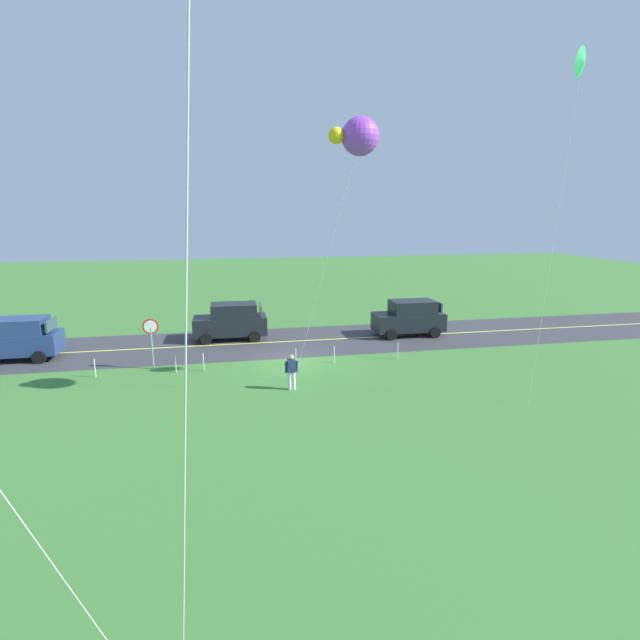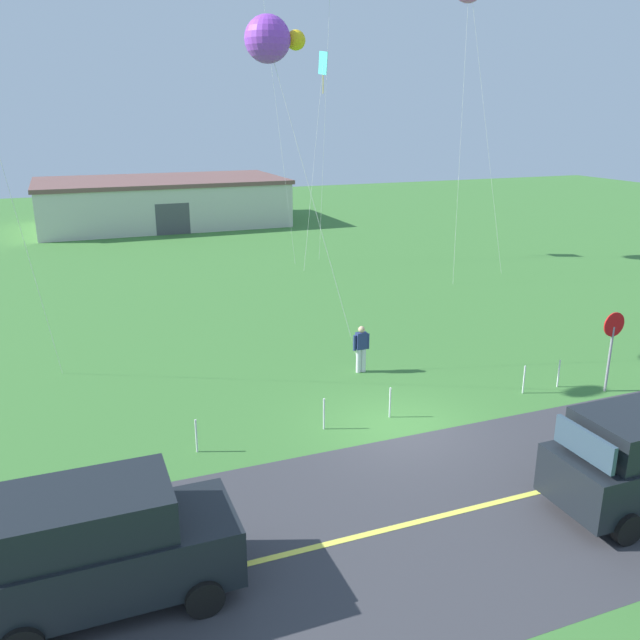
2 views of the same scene
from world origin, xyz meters
TOP-DOWN VIEW (x-y plane):
  - ground_plane at (0.00, 0.00)m, footprint 120.00×120.00m
  - asphalt_road at (0.00, -4.00)m, footprint 120.00×7.00m
  - road_centre_stripe at (0.00, -4.00)m, footprint 120.00×0.16m
  - car_parked_west_near at (-7.98, -4.07)m, footprint 4.40×2.12m
  - stop_sign at (7.09, -0.10)m, footprint 0.76×0.08m
  - person_adult_near at (0.69, 4.12)m, footprint 0.58×0.22m
  - kite_red_low at (-1.64, 6.07)m, footprint 3.10×2.66m
  - kite_yellow_high at (6.31, 21.79)m, footprint 2.46×3.67m
  - warehouse_distant at (-0.80, 37.70)m, footprint 18.36×10.20m
  - fence_post_0 at (-5.48, 0.70)m, footprint 0.05×0.05m
  - fence_post_1 at (-2.00, 0.70)m, footprint 0.05×0.05m
  - fence_post_2 at (0.01, 0.70)m, footprint 0.05×0.05m
  - fence_post_3 at (4.61, 0.70)m, footprint 0.05×0.05m
  - fence_post_4 at (5.93, 0.70)m, footprint 0.05×0.05m

SIDE VIEW (x-z plane):
  - ground_plane at x=0.00m, z-range -0.10..0.00m
  - asphalt_road at x=0.00m, z-range 0.00..0.00m
  - road_centre_stripe at x=0.00m, z-range 0.00..0.01m
  - fence_post_0 at x=-5.48m, z-range 0.00..0.90m
  - fence_post_1 at x=-2.00m, z-range 0.00..0.90m
  - fence_post_2 at x=0.01m, z-range 0.00..0.90m
  - fence_post_3 at x=4.61m, z-range 0.00..0.90m
  - fence_post_4 at x=5.93m, z-range 0.00..0.90m
  - person_adult_near at x=0.69m, z-range 0.06..1.66m
  - car_parked_west_near at x=-7.98m, z-range 0.03..2.27m
  - warehouse_distant at x=-0.80m, z-range 0.00..3.50m
  - stop_sign at x=7.09m, z-range 0.52..3.08m
  - kite_red_low at x=-1.64m, z-range 4.84..15.92m
  - kite_yellow_high at x=6.31m, z-range 4.90..16.47m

